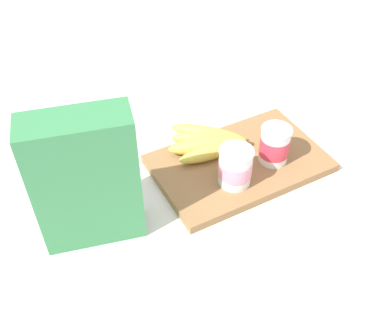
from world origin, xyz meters
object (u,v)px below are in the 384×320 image
cereal_box (86,181)px  yogurt_cup_front (275,145)px  yogurt_cup_back (235,167)px  cutting_board (239,163)px  banana_bunch (210,142)px

cereal_box → yogurt_cup_front: (-0.39, 0.01, -0.07)m
yogurt_cup_back → cutting_board: bearing=-132.4°
cutting_board → cereal_box: cereal_box is taller
cereal_box → banana_bunch: bearing=-150.2°
banana_bunch → yogurt_cup_back: bearing=86.5°
cutting_board → cereal_box: (0.33, 0.02, 0.12)m
cereal_box → yogurt_cup_back: 0.29m
cutting_board → banana_bunch: size_ratio=1.97×
cutting_board → yogurt_cup_front: yogurt_cup_front is taller
yogurt_cup_back → banana_bunch: (-0.01, -0.11, -0.02)m
cereal_box → yogurt_cup_front: cereal_box is taller
cereal_box → yogurt_cup_back: cereal_box is taller
cutting_board → yogurt_cup_front: 0.09m
banana_bunch → yogurt_cup_front: bearing=136.8°
cutting_board → yogurt_cup_front: size_ratio=4.35×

